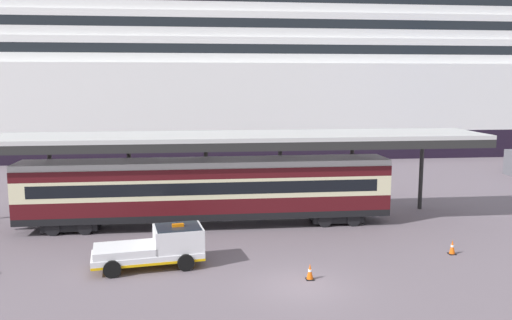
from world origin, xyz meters
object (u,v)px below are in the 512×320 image
at_px(train_carriage, 207,189).
at_px(service_truck, 159,246).
at_px(traffic_cone_near, 452,247).
at_px(traffic_cone_mid, 310,272).
at_px(cruise_ship, 276,62).

xyz_separation_m(train_carriage, service_truck, (-2.48, -6.89, -1.32)).
height_order(train_carriage, traffic_cone_near, train_carriage).
height_order(traffic_cone_near, traffic_cone_mid, traffic_cone_near).
distance_m(cruise_ship, service_truck, 50.17).
bearing_deg(cruise_ship, train_carriage, -104.44).
relative_size(train_carriage, service_truck, 4.08).
bearing_deg(traffic_cone_mid, service_truck, 159.34).
bearing_deg(service_truck, train_carriage, 70.24).
distance_m(service_truck, traffic_cone_mid, 7.32).
xyz_separation_m(traffic_cone_near, traffic_cone_mid, (-8.02, -2.61, -0.01)).
xyz_separation_m(cruise_ship, traffic_cone_near, (1.95, -47.32, -11.02)).
bearing_deg(traffic_cone_near, cruise_ship, 92.36).
distance_m(train_carriage, traffic_cone_near, 14.27).
xyz_separation_m(service_truck, traffic_cone_near, (14.84, 0.04, -0.62)).
relative_size(cruise_ship, traffic_cone_mid, 232.78).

